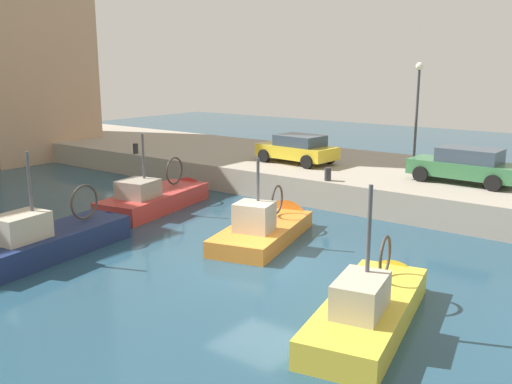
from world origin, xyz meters
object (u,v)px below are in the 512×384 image
object	(u,v)px
fishing_boat_yellow	(371,315)
mooring_bollard_mid	(328,174)
fishing_boat_navy	(58,249)
parked_car_green	(465,165)
mooring_bollard_north	(136,148)
fishing_boat_red	(160,205)
parked_car_yellow	(298,149)
fishing_boat_orange	(268,234)
quay_streetlamp	(418,97)

from	to	relation	value
fishing_boat_yellow	mooring_bollard_mid	bearing A→B (deg)	36.18
fishing_boat_navy	parked_car_green	xyz separation A→B (m)	(13.20, -8.70, 1.82)
parked_car_green	mooring_bollard_mid	xyz separation A→B (m)	(-2.97, 4.67, -0.46)
mooring_bollard_mid	mooring_bollard_north	distance (m)	12.00
fishing_boat_red	mooring_bollard_mid	distance (m)	7.23
parked_car_yellow	parked_car_green	distance (m)	8.05
mooring_bollard_north	fishing_boat_navy	bearing A→B (deg)	-142.08
fishing_boat_orange	mooring_bollard_mid	xyz separation A→B (m)	(4.75, 0.38, 1.37)
parked_car_yellow	mooring_bollard_north	distance (m)	9.09
fishing_boat_navy	parked_car_green	distance (m)	15.92
fishing_boat_yellow	parked_car_green	distance (m)	11.82
parked_car_yellow	mooring_bollard_mid	xyz separation A→B (m)	(-2.82, -3.37, -0.44)
fishing_boat_yellow	fishing_boat_navy	bearing A→B (deg)	99.03
fishing_boat_red	mooring_bollard_mid	world-z (taller)	fishing_boat_red
fishing_boat_yellow	parked_car_green	world-z (taller)	fishing_boat_yellow
parked_car_green	parked_car_yellow	bearing A→B (deg)	91.03
fishing_boat_navy	fishing_boat_orange	size ratio (longest dim) A/B	1.07
mooring_bollard_mid	quay_streetlamp	world-z (taller)	quay_streetlamp
fishing_boat_navy	parked_car_green	world-z (taller)	fishing_boat_navy
fishing_boat_yellow	parked_car_yellow	size ratio (longest dim) A/B	1.57
fishing_boat_orange	quay_streetlamp	xyz separation A→B (m)	(10.40, -1.05, 4.35)
fishing_boat_navy	mooring_bollard_north	world-z (taller)	fishing_boat_navy
fishing_boat_navy	mooring_bollard_mid	xyz separation A→B (m)	(10.24, -4.02, 1.36)
parked_car_green	mooring_bollard_mid	distance (m)	5.55
fishing_boat_red	mooring_bollard_north	size ratio (longest dim) A/B	11.71
fishing_boat_red	fishing_boat_navy	bearing A→B (deg)	-164.11
fishing_boat_yellow	fishing_boat_red	bearing A→B (deg)	69.71
fishing_boat_orange	parked_car_green	world-z (taller)	fishing_boat_orange
parked_car_green	fishing_boat_yellow	bearing A→B (deg)	-172.05
parked_car_yellow	mooring_bollard_north	xyz separation A→B (m)	(-2.82, 8.63, -0.44)
fishing_boat_yellow	parked_car_green	xyz separation A→B (m)	(11.57, 1.61, 1.83)
parked_car_yellow	parked_car_green	bearing A→B (deg)	-88.97
fishing_boat_yellow	fishing_boat_red	size ratio (longest dim) A/B	0.98
fishing_boat_navy	mooring_bollard_mid	bearing A→B (deg)	-21.46
parked_car_green	mooring_bollard_mid	size ratio (longest dim) A/B	7.86
mooring_bollard_mid	fishing_boat_yellow	bearing A→B (deg)	-143.82
fishing_boat_orange	mooring_bollard_mid	size ratio (longest dim) A/B	10.94
fishing_boat_navy	fishing_boat_red	size ratio (longest dim) A/B	1.00
parked_car_green	quay_streetlamp	xyz separation A→B (m)	(2.68, 3.24, 2.52)
fishing_boat_red	mooring_bollard_mid	size ratio (longest dim) A/B	11.71
fishing_boat_navy	fishing_boat_red	bearing A→B (deg)	15.89
parked_car_yellow	quay_streetlamp	xyz separation A→B (m)	(2.83, -4.80, 2.54)
parked_car_green	fishing_boat_red	bearing A→B (deg)	124.28
fishing_boat_red	parked_car_green	bearing A→B (deg)	-55.72
fishing_boat_orange	fishing_boat_red	bearing A→B (deg)	84.40
fishing_boat_red	parked_car_yellow	bearing A→B (deg)	-18.92
fishing_boat_yellow	fishing_boat_navy	xyz separation A→B (m)	(-1.64, 10.31, 0.01)
parked_car_yellow	mooring_bollard_mid	world-z (taller)	parked_car_yellow
fishing_boat_red	quay_streetlamp	bearing A→B (deg)	-36.27
fishing_boat_navy	fishing_boat_orange	world-z (taller)	fishing_boat_navy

